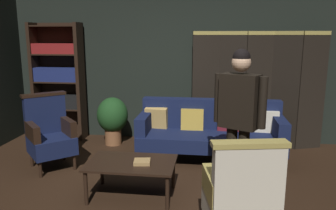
% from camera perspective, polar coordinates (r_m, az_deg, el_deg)
% --- Properties ---
extents(ground_plane, '(10.00, 10.00, 0.00)m').
position_cam_1_polar(ground_plane, '(3.91, -1.61, -16.24)').
color(ground_plane, black).
extents(back_wall, '(7.20, 0.10, 2.80)m').
position_cam_1_polar(back_wall, '(5.89, 2.13, 7.57)').
color(back_wall, black).
rests_on(back_wall, ground_plane).
extents(folding_screen, '(2.15, 0.27, 1.90)m').
position_cam_1_polar(folding_screen, '(5.71, 15.05, 2.84)').
color(folding_screen, black).
rests_on(folding_screen, ground_plane).
extents(bookshelf, '(0.90, 0.32, 2.05)m').
position_cam_1_polar(bookshelf, '(6.26, -18.16, 4.11)').
color(bookshelf, black).
rests_on(bookshelf, ground_plane).
extents(velvet_couch, '(2.12, 0.78, 0.88)m').
position_cam_1_polar(velvet_couch, '(5.05, 7.20, -4.14)').
color(velvet_couch, black).
rests_on(velvet_couch, ground_plane).
extents(coffee_table, '(1.00, 0.64, 0.42)m').
position_cam_1_polar(coffee_table, '(3.91, -6.23, -10.24)').
color(coffee_table, black).
rests_on(coffee_table, ground_plane).
extents(armchair_gilt_accent, '(0.68, 0.68, 1.04)m').
position_cam_1_polar(armchair_gilt_accent, '(3.01, 12.35, -15.13)').
color(armchair_gilt_accent, tan).
rests_on(armchair_gilt_accent, ground_plane).
extents(armchair_wing_left, '(0.82, 0.82, 1.04)m').
position_cam_1_polar(armchair_wing_left, '(4.98, -19.52, -4.58)').
color(armchair_wing_left, black).
rests_on(armchair_wing_left, ground_plane).
extents(standing_figure, '(0.53, 0.37, 1.70)m').
position_cam_1_polar(standing_figure, '(3.66, 12.02, -1.27)').
color(standing_figure, black).
rests_on(standing_figure, ground_plane).
extents(potted_plant, '(0.52, 0.52, 0.81)m').
position_cam_1_polar(potted_plant, '(5.74, -9.43, -2.11)').
color(potted_plant, brown).
rests_on(potted_plant, ground_plane).
extents(book_tan_leather, '(0.20, 0.20, 0.04)m').
position_cam_1_polar(book_tan_leather, '(3.83, -4.44, -9.63)').
color(book_tan_leather, '#9E7A47').
rests_on(book_tan_leather, coffee_table).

